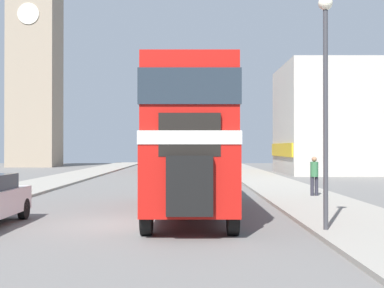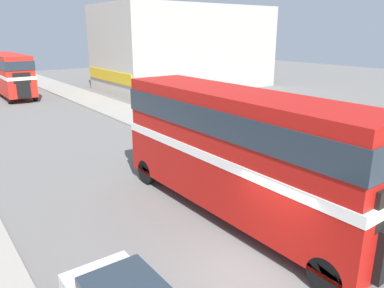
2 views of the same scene
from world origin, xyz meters
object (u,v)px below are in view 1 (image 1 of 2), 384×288
Objects in this scene: double_decker_bus at (192,133)px; pedestrian_walking at (316,174)px; bus_distant at (185,144)px; church_tower at (37,34)px; street_lamp at (327,76)px.

double_decker_bus reaches higher than pedestrian_walking.
bus_distant reaches higher than pedestrian_walking.
church_tower is at bearing 112.46° from double_decker_bus.
street_lamp reaches higher than bus_distant.
street_lamp is at bearing -83.63° from bus_distant.
street_lamp reaches higher than pedestrian_walking.
pedestrian_walking is 10.06m from street_lamp.
street_lamp is at bearing -52.35° from double_decker_bus.
double_decker_bus is 5.73m from street_lamp.
church_tower reaches higher than bus_distant.
bus_distant is at bearing 96.37° from street_lamp.
double_decker_bus is 32.67m from bus_distant.
bus_distant is 23.97m from church_tower.
double_decker_bus is 0.37× the size of church_tower.
bus_distant is (-0.73, 32.66, -0.15)m from double_decker_bus.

